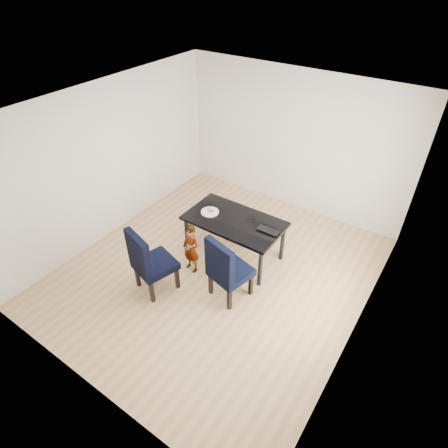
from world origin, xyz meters
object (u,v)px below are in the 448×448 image
Objects in this scene: dining_table at (234,238)px; child at (191,249)px; chair_right at (231,267)px; plate at (210,212)px; chair_left at (155,260)px; laptop at (270,229)px.

child reaches higher than dining_table.
chair_right is 1.18m from plate.
dining_table is 1.43m from chair_left.
plate is 0.82× the size of laptop.
plate is (-0.45, -0.06, 0.38)m from dining_table.
child is at bearing -172.57° from chair_right.
chair_right reaches higher than plate.
dining_table is 0.72m from laptop.
chair_right is (1.02, 0.52, -0.01)m from chair_left.
chair_left reaches higher than child.
chair_left is at bearing -139.17° from chair_right.
chair_left is at bearing 49.49° from laptop.
plate is at bearing 155.13° from chair_right.
chair_right is 1.25× the size of child.
chair_right is at bearing 0.61° from child.
dining_table is 1.45× the size of chair_right.
chair_right is 0.84m from child.
child is at bearing -82.85° from plate.
chair_left is 1.28× the size of child.
plate is (-0.91, 0.72, 0.21)m from chair_right.
chair_left reaches higher than plate.
child is (-0.37, -0.69, 0.07)m from dining_table.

